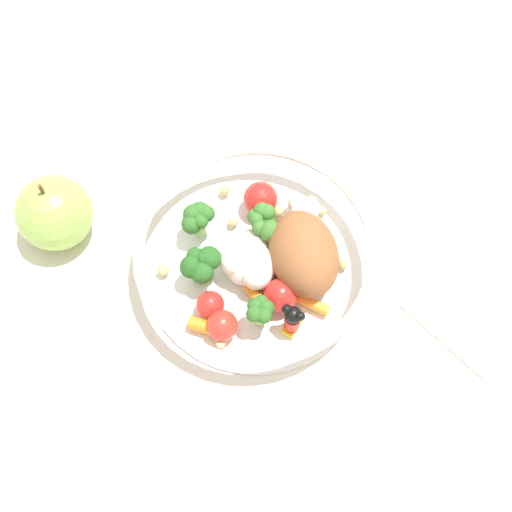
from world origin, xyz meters
The scene contains 4 objects.
ground_plane centered at (0.00, 0.00, 0.00)m, with size 2.40×2.40×0.00m, color silver.
food_container centered at (0.01, 0.01, 0.03)m, with size 0.23×0.23×0.07m.
loose_apple centered at (-0.11, -0.15, 0.04)m, with size 0.07×0.07×0.09m.
folded_napkin centered at (0.13, 0.20, 0.00)m, with size 0.10×0.15×0.01m, color silver.
Camera 1 is at (0.26, -0.11, 0.59)m, focal length 46.49 mm.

